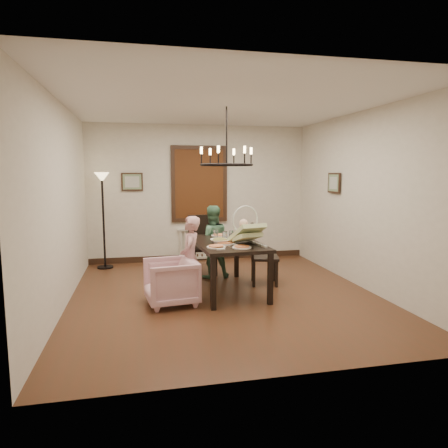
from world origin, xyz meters
name	(u,v)px	position (x,y,z in m)	size (l,w,h in m)	color
room_shell	(219,201)	(0.00, 0.37, 1.40)	(4.51, 5.00, 2.81)	#4E2E1A
dining_table	(227,247)	(0.07, 0.17, 0.70)	(1.05, 1.73, 0.78)	black
chair_far	(203,245)	(-0.11, 1.29, 0.54)	(0.47, 0.47, 1.07)	black
chair_right	(265,254)	(0.77, 0.43, 0.51)	(0.44, 0.44, 1.01)	black
armchair	(171,282)	(-0.82, -0.26, 0.32)	(0.69, 0.70, 0.64)	beige
elderly_woman	(190,265)	(-0.52, -0.08, 0.50)	(0.37, 0.24, 1.01)	#C58B8C
seated_man	(212,248)	(0.00, 1.03, 0.53)	(0.51, 0.40, 1.05)	#477756
baby_bouncer	(246,232)	(0.29, -0.19, 0.98)	(0.44, 0.61, 0.40)	beige
salad_bowl	(220,241)	(-0.07, 0.02, 0.82)	(0.33, 0.33, 0.08)	white
pizza_platter	(225,243)	(0.01, -0.01, 0.80)	(0.33, 0.33, 0.04)	tan
drinking_glass	(225,236)	(0.06, 0.25, 0.86)	(0.08, 0.08, 0.16)	silver
window_blinds	(199,184)	(0.00, 2.46, 1.60)	(1.00, 0.03, 1.40)	#593311
radiator	(200,243)	(0.00, 2.48, 0.35)	(0.92, 0.12, 0.62)	silver
picture_back	(132,182)	(-1.35, 2.47, 1.65)	(0.42, 0.03, 0.36)	black
picture_right	(334,183)	(2.21, 0.90, 1.65)	(0.42, 0.03, 0.36)	black
floor_lamp	(104,222)	(-1.90, 2.15, 0.90)	(0.30, 0.30, 1.80)	black
chandelier	(227,165)	(0.07, 0.17, 1.95)	(0.80, 0.80, 0.04)	black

